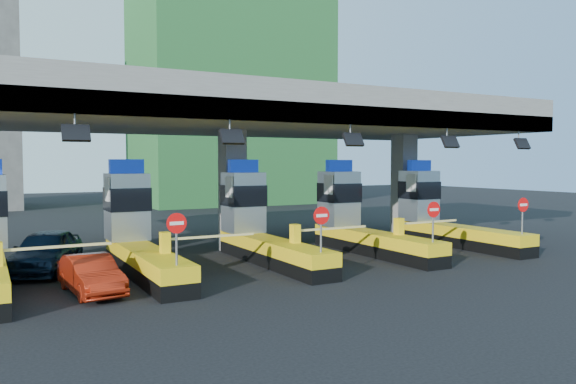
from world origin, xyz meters
TOP-DOWN VIEW (x-y plane):
  - ground at (0.00, 0.00)m, footprint 120.00×120.00m
  - toll_canopy at (0.00, 2.87)m, footprint 28.00×12.09m
  - toll_lane_left at (-5.00, 0.28)m, footprint 4.43×8.00m
  - toll_lane_center at (0.00, 0.28)m, footprint 4.43×8.00m
  - toll_lane_right at (5.00, 0.28)m, footprint 4.43×8.00m
  - toll_lane_far_right at (10.00, 0.28)m, footprint 4.43×8.00m
  - bg_building_scaffold at (12.00, 32.00)m, footprint 18.00×12.00m
  - van at (-8.00, 1.55)m, footprint 3.41×4.98m
  - red_car at (-7.12, -2.70)m, footprint 1.61×3.68m

SIDE VIEW (x-z plane):
  - ground at x=0.00m, z-range 0.00..0.00m
  - red_car at x=-7.12m, z-range 0.00..1.18m
  - van at x=-8.00m, z-range 0.00..1.57m
  - toll_lane_left at x=-5.00m, z-range -0.68..3.47m
  - toll_lane_center at x=0.00m, z-range -0.68..3.47m
  - toll_lane_right at x=5.00m, z-range -0.68..3.47m
  - toll_lane_far_right at x=10.00m, z-range -0.68..3.47m
  - toll_canopy at x=0.00m, z-range 2.63..9.63m
  - bg_building_scaffold at x=12.00m, z-range 0.00..28.00m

